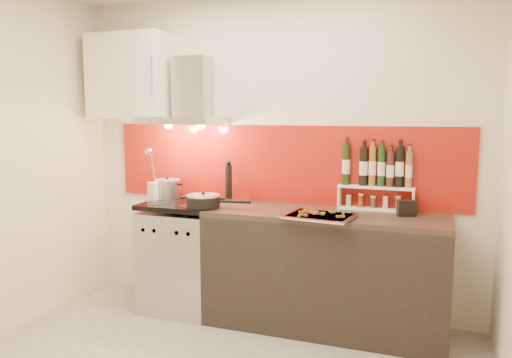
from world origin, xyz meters
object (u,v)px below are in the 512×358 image
at_px(range_stove, 184,256).
at_px(baking_tray, 320,216).
at_px(pepper_mill, 229,182).
at_px(counter, 324,271).
at_px(stock_pot, 168,188).
at_px(saute_pan, 204,201).

xyz_separation_m(range_stove, baking_tray, (1.20, -0.19, 0.47)).
bearing_deg(pepper_mill, range_stove, -156.42).
bearing_deg(pepper_mill, counter, -9.87).
relative_size(stock_pot, baking_tray, 0.43).
height_order(range_stove, baking_tray, baking_tray).
distance_m(range_stove, counter, 1.20).
bearing_deg(stock_pot, range_stove, -30.60).
distance_m(pepper_mill, baking_tray, 0.93).
bearing_deg(stock_pot, baking_tray, -12.72).
relative_size(range_stove, pepper_mill, 2.58).
xyz_separation_m(counter, saute_pan, (-0.93, -0.14, 0.51)).
xyz_separation_m(range_stove, pepper_mill, (0.35, 0.15, 0.63)).
relative_size(counter, saute_pan, 3.52).
bearing_deg(baking_tray, range_stove, 170.86).
height_order(counter, baking_tray, baking_tray).
relative_size(counter, pepper_mill, 5.11).
height_order(counter, stock_pot, stock_pot).
height_order(counter, saute_pan, saute_pan).
xyz_separation_m(counter, baking_tray, (0.00, -0.20, 0.47)).
bearing_deg(saute_pan, pepper_mill, 73.77).
bearing_deg(pepper_mill, stock_pot, -177.23).
xyz_separation_m(saute_pan, baking_tray, (0.94, -0.05, -0.04)).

